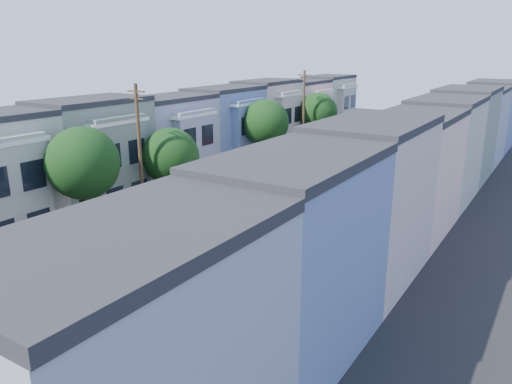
{
  "coord_description": "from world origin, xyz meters",
  "views": [
    {
      "loc": [
        19.79,
        -23.52,
        12.53
      ],
      "look_at": [
        0.73,
        6.65,
        2.2
      ],
      "focal_mm": 35.0,
      "sensor_mm": 36.0,
      "label": 1
    }
  ],
  "objects_px": {
    "utility_pole_far": "(303,115)",
    "parked_right_b": "(251,255)",
    "parked_left_c": "(154,216)",
    "parked_right_c": "(371,180)",
    "tree_b": "(82,163)",
    "parked_left_b": "(56,256)",
    "parked_right_a": "(173,303)",
    "tree_far_r": "(422,134)",
    "motorcycle": "(111,350)",
    "utility_pole_near": "(140,154)",
    "tree_e": "(317,112)",
    "parked_left_d": "(223,190)",
    "lead_sedan": "(333,186)",
    "tree_d": "(265,123)",
    "parked_right_d": "(402,161)",
    "fedex_truck": "(267,202)",
    "tree_c": "(170,156)"
  },
  "relations": [
    {
      "from": "parked_left_b",
      "to": "parked_right_b",
      "type": "relative_size",
      "value": 0.9
    },
    {
      "from": "utility_pole_far",
      "to": "tree_d",
      "type": "bearing_deg",
      "value": -90.01
    },
    {
      "from": "tree_e",
      "to": "parked_left_d",
      "type": "height_order",
      "value": "tree_e"
    },
    {
      "from": "tree_b",
      "to": "parked_left_c",
      "type": "distance_m",
      "value": 6.79
    },
    {
      "from": "tree_e",
      "to": "tree_far_r",
      "type": "bearing_deg",
      "value": -10.46
    },
    {
      "from": "utility_pole_near",
      "to": "parked_right_c",
      "type": "height_order",
      "value": "utility_pole_near"
    },
    {
      "from": "tree_e",
      "to": "motorcycle",
      "type": "height_order",
      "value": "tree_e"
    },
    {
      "from": "tree_b",
      "to": "parked_right_d",
      "type": "height_order",
      "value": "tree_b"
    },
    {
      "from": "tree_far_r",
      "to": "utility_pole_near",
      "type": "height_order",
      "value": "utility_pole_near"
    },
    {
      "from": "parked_right_c",
      "to": "tree_b",
      "type": "bearing_deg",
      "value": -119.29
    },
    {
      "from": "tree_e",
      "to": "lead_sedan",
      "type": "relative_size",
      "value": 1.81
    },
    {
      "from": "parked_left_d",
      "to": "utility_pole_near",
      "type": "bearing_deg",
      "value": -105.36
    },
    {
      "from": "lead_sedan",
      "to": "parked_left_d",
      "type": "relative_size",
      "value": 0.95
    },
    {
      "from": "utility_pole_near",
      "to": "parked_right_a",
      "type": "distance_m",
      "value": 15.31
    },
    {
      "from": "utility_pole_near",
      "to": "parked_left_b",
      "type": "relative_size",
      "value": 2.53
    },
    {
      "from": "tree_far_r",
      "to": "parked_right_a",
      "type": "bearing_deg",
      "value": -93.12
    },
    {
      "from": "parked_left_b",
      "to": "parked_right_c",
      "type": "xyz_separation_m",
      "value": [
        9.8,
        26.68,
        0.08
      ]
    },
    {
      "from": "parked_left_d",
      "to": "tree_e",
      "type": "bearing_deg",
      "value": 88.04
    },
    {
      "from": "tree_far_r",
      "to": "parked_left_c",
      "type": "relative_size",
      "value": 1.1
    },
    {
      "from": "tree_d",
      "to": "tree_e",
      "type": "distance_m",
      "value": 12.1
    },
    {
      "from": "tree_far_r",
      "to": "lead_sedan",
      "type": "relative_size",
      "value": 1.35
    },
    {
      "from": "motorcycle",
      "to": "utility_pole_far",
      "type": "bearing_deg",
      "value": 119.09
    },
    {
      "from": "tree_d",
      "to": "parked_right_c",
      "type": "bearing_deg",
      "value": 2.71
    },
    {
      "from": "tree_d",
      "to": "motorcycle",
      "type": "height_order",
      "value": "tree_d"
    },
    {
      "from": "tree_b",
      "to": "parked_right_a",
      "type": "distance_m",
      "value": 12.89
    },
    {
      "from": "parked_right_b",
      "to": "tree_far_r",
      "type": "bearing_deg",
      "value": 84.34
    },
    {
      "from": "motorcycle",
      "to": "parked_left_d",
      "type": "bearing_deg",
      "value": 127.68
    },
    {
      "from": "parked_left_c",
      "to": "tree_e",
      "type": "bearing_deg",
      "value": 88.27
    },
    {
      "from": "parked_right_b",
      "to": "parked_right_c",
      "type": "relative_size",
      "value": 0.98
    },
    {
      "from": "utility_pole_far",
      "to": "parked_right_c",
      "type": "bearing_deg",
      "value": -35.56
    },
    {
      "from": "fedex_truck",
      "to": "parked_right_c",
      "type": "height_order",
      "value": "fedex_truck"
    },
    {
      "from": "utility_pole_far",
      "to": "parked_right_b",
      "type": "bearing_deg",
      "value": -68.54
    },
    {
      "from": "utility_pole_far",
      "to": "parked_left_c",
      "type": "xyz_separation_m",
      "value": [
        1.4,
        -26.41,
        -4.4
      ]
    },
    {
      "from": "fedex_truck",
      "to": "parked_left_c",
      "type": "xyz_separation_m",
      "value": [
        -6.95,
        -4.53,
        -1.02
      ]
    },
    {
      "from": "utility_pole_far",
      "to": "parked_left_c",
      "type": "height_order",
      "value": "utility_pole_far"
    },
    {
      "from": "parked_left_b",
      "to": "parked_right_a",
      "type": "relative_size",
      "value": 0.9
    },
    {
      "from": "utility_pole_near",
      "to": "parked_right_d",
      "type": "distance_m",
      "value": 30.29
    },
    {
      "from": "tree_d",
      "to": "parked_right_c",
      "type": "height_order",
      "value": "tree_d"
    },
    {
      "from": "tree_b",
      "to": "parked_left_c",
      "type": "relative_size",
      "value": 1.56
    },
    {
      "from": "parked_left_b",
      "to": "motorcycle",
      "type": "distance_m",
      "value": 11.04
    },
    {
      "from": "parked_left_b",
      "to": "parked_left_c",
      "type": "height_order",
      "value": "parked_left_c"
    },
    {
      "from": "parked_left_c",
      "to": "parked_left_d",
      "type": "xyz_separation_m",
      "value": [
        0.0,
        8.65,
        -0.1
      ]
    },
    {
      "from": "parked_left_c",
      "to": "motorcycle",
      "type": "relative_size",
      "value": 2.32
    },
    {
      "from": "tree_b",
      "to": "parked_right_a",
      "type": "xyz_separation_m",
      "value": [
        11.2,
        -4.31,
        -4.71
      ]
    },
    {
      "from": "tree_c",
      "to": "utility_pole_far",
      "type": "relative_size",
      "value": 0.66
    },
    {
      "from": "parked_left_d",
      "to": "motorcycle",
      "type": "height_order",
      "value": "parked_left_d"
    },
    {
      "from": "tree_e",
      "to": "parked_right_c",
      "type": "xyz_separation_m",
      "value": [
        11.2,
        -11.57,
        -4.32
      ]
    },
    {
      "from": "utility_pole_near",
      "to": "parked_right_a",
      "type": "height_order",
      "value": "utility_pole_near"
    },
    {
      "from": "utility_pole_near",
      "to": "parked_right_c",
      "type": "xyz_separation_m",
      "value": [
        11.2,
        17.99,
        -4.43
      ]
    },
    {
      "from": "fedex_truck",
      "to": "parked_right_b",
      "type": "distance_m",
      "value": 7.28
    }
  ]
}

